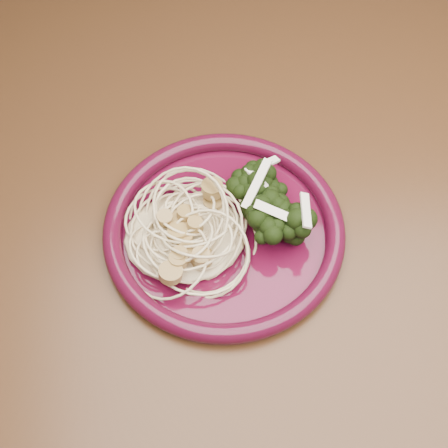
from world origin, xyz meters
TOP-DOWN VIEW (x-y plane):
  - dining_table at (0.00, 0.00)m, footprint 1.20×0.80m
  - dinner_plate at (-0.04, -0.05)m, footprint 0.27×0.27m
  - spaghetti_pile at (-0.08, -0.05)m, footprint 0.13×0.12m
  - scallop_cluster at (-0.08, -0.05)m, footprint 0.12×0.12m
  - broccoli_pile at (0.01, -0.04)m, footprint 0.09×0.13m
  - onion_garnish at (0.01, -0.04)m, footprint 0.06×0.08m

SIDE VIEW (x-z plane):
  - dining_table at x=0.00m, z-range 0.28..1.03m
  - dinner_plate at x=-0.04m, z-range 0.75..0.77m
  - spaghetti_pile at x=-0.08m, z-range 0.76..0.78m
  - broccoli_pile at x=0.01m, z-range 0.76..0.80m
  - scallop_cluster at x=-0.08m, z-range 0.78..0.82m
  - onion_garnish at x=0.01m, z-range 0.78..0.83m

